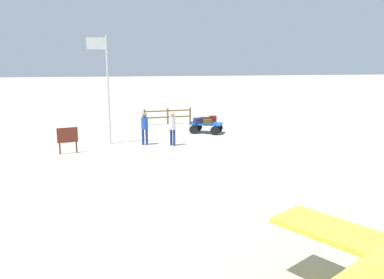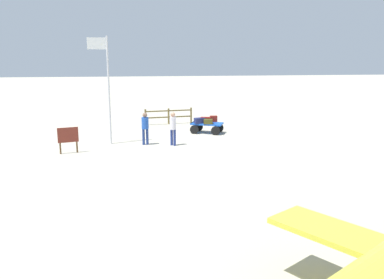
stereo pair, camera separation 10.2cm
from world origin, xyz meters
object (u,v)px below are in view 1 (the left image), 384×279
(luggage_cart, at_px, (206,126))
(suitcase_maroon, at_px, (199,121))
(worker_trailing, at_px, (145,126))
(suitcase_grey, at_px, (213,119))
(signboard, at_px, (68,137))
(flagpole, at_px, (105,80))
(suitcase_dark, at_px, (207,121))
(worker_lead, at_px, (173,126))
(suitcase_tan, at_px, (205,120))

(luggage_cart, distance_m, suitcase_maroon, 0.58)
(worker_trailing, bearing_deg, luggage_cart, -143.55)
(luggage_cart, bearing_deg, suitcase_grey, -143.74)
(suitcase_grey, bearing_deg, signboard, 29.63)
(suitcase_grey, relative_size, flagpole, 0.08)
(suitcase_maroon, xyz_separation_m, suitcase_dark, (-0.48, 0.26, -0.02))
(worker_lead, height_order, worker_trailing, worker_lead)
(suitcase_dark, bearing_deg, luggage_cart, -85.18)
(suitcase_grey, relative_size, suitcase_maroon, 0.66)
(suitcase_tan, height_order, flagpole, flagpole)
(luggage_cart, height_order, suitcase_dark, suitcase_dark)
(suitcase_maroon, bearing_deg, flagpole, 22.37)
(suitcase_dark, distance_m, signboard, 8.51)
(suitcase_maroon, bearing_deg, suitcase_grey, -153.44)
(luggage_cart, bearing_deg, suitcase_dark, 94.82)
(suitcase_grey, xyz_separation_m, worker_trailing, (4.27, 3.15, 0.23))
(suitcase_tan, bearing_deg, luggage_cart, 122.56)
(suitcase_grey, bearing_deg, suitcase_dark, 57.61)
(suitcase_tan, xyz_separation_m, suitcase_maroon, (0.41, 0.18, -0.00))
(suitcase_dark, height_order, flagpole, flagpole)
(luggage_cart, distance_m, suitcase_dark, 0.49)
(suitcase_tan, relative_size, flagpole, 0.12)
(luggage_cart, relative_size, suitcase_grey, 4.72)
(suitcase_tan, relative_size, worker_lead, 0.38)
(suitcase_grey, height_order, worker_lead, worker_lead)
(suitcase_maroon, height_order, worker_trailing, worker_trailing)
(luggage_cart, relative_size, flagpole, 0.37)
(suitcase_tan, bearing_deg, flagpole, 22.49)
(suitcase_dark, xyz_separation_m, worker_trailing, (3.81, 2.42, 0.27))
(suitcase_grey, height_order, signboard, signboard)
(suitcase_maroon, xyz_separation_m, worker_lead, (1.85, 3.04, 0.26))
(worker_trailing, bearing_deg, suitcase_grey, -143.57)
(worker_trailing, bearing_deg, worker_lead, 166.15)
(suitcase_maroon, distance_m, signboard, 8.21)
(worker_trailing, distance_m, flagpole, 3.15)
(luggage_cart, xyz_separation_m, suitcase_maroon, (0.45, 0.11, 0.35))
(signboard, bearing_deg, suitcase_maroon, -149.98)
(suitcase_tan, xyz_separation_m, worker_trailing, (3.73, 2.86, 0.24))
(worker_trailing, height_order, flagpole, flagpole)
(suitcase_maroon, relative_size, worker_trailing, 0.40)
(suitcase_maroon, relative_size, worker_lead, 0.38)
(signboard, bearing_deg, worker_trailing, -159.31)
(suitcase_maroon, bearing_deg, luggage_cart, -166.24)
(suitcase_dark, bearing_deg, worker_lead, 49.95)
(suitcase_maroon, height_order, suitcase_dark, suitcase_maroon)
(suitcase_tan, height_order, suitcase_maroon, suitcase_tan)
(suitcase_tan, bearing_deg, worker_lead, 54.91)
(luggage_cart, bearing_deg, worker_lead, 53.77)
(flagpole, bearing_deg, suitcase_maroon, -157.63)
(suitcase_tan, xyz_separation_m, worker_lead, (2.26, 3.22, 0.25))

